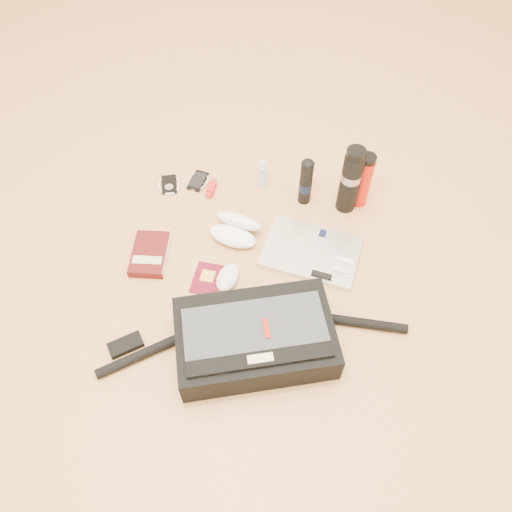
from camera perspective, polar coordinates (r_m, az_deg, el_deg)
name	(u,v)px	position (r m, az deg, el deg)	size (l,w,h in m)	color
ground	(257,291)	(1.67, 0.06, -4.02)	(4.00, 4.00, 0.00)	tan
messenger_bag	(254,338)	(1.52, -0.21, -9.37)	(0.96, 0.37, 0.13)	black
laptop	(311,252)	(1.76, 6.36, 0.45)	(0.38, 0.31, 0.03)	silver
book	(150,254)	(1.78, -11.99, 0.21)	(0.13, 0.19, 0.03)	#430D0D
passport	(207,279)	(1.70, -5.62, -2.60)	(0.11, 0.14, 0.01)	#530918
mouse	(228,277)	(1.68, -3.26, -2.46)	(0.10, 0.13, 0.04)	silver
sunglasses_case	(236,229)	(1.78, -2.35, 3.12)	(0.22, 0.20, 0.10)	white
ipod	(169,184)	(1.99, -9.90, 8.07)	(0.10, 0.10, 0.01)	black
phone	(198,181)	(1.99, -6.65, 8.53)	(0.10, 0.12, 0.01)	black
inhaler	(212,188)	(1.95, -5.11, 7.80)	(0.04, 0.10, 0.03)	red
spray_bottle	(263,174)	(1.93, 0.77, 9.31)	(0.04, 0.04, 0.13)	#A4CAE5
aerosol_can	(306,182)	(1.85, 5.72, 8.46)	(0.06, 0.06, 0.20)	black
thermos_black	(350,180)	(1.82, 10.75, 8.54)	(0.08, 0.08, 0.28)	black
thermos_red	(363,180)	(1.87, 12.14, 8.45)	(0.08, 0.08, 0.23)	#B5170A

